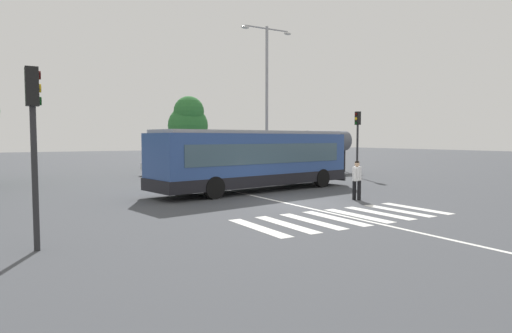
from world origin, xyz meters
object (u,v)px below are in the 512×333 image
object	(u,v)px
parked_car_silver	(164,166)
parked_car_charcoal	(198,164)
bus_stop_shelter	(326,142)
twin_arm_street_lamp	(267,87)
background_tree_right	(188,122)
traffic_light_far_corner	(358,133)
pedestrian_crossing_street	(357,178)
parked_car_teal	(232,163)
traffic_light_near_corner	(33,128)
city_transit_bus	(255,160)

from	to	relation	value
parked_car_silver	parked_car_charcoal	distance (m)	2.85
bus_stop_shelter	twin_arm_street_lamp	distance (m)	6.78
parked_car_silver	background_tree_right	bearing A→B (deg)	53.15
twin_arm_street_lamp	bus_stop_shelter	bearing A→B (deg)	1.69
traffic_light_far_corner	twin_arm_street_lamp	distance (m)	7.03
parked_car_silver	twin_arm_street_lamp	size ratio (longest dim) A/B	0.44
pedestrian_crossing_street	parked_car_teal	distance (m)	15.57
pedestrian_crossing_street	parked_car_silver	world-z (taller)	pedestrian_crossing_street
pedestrian_crossing_street	traffic_light_far_corner	size ratio (longest dim) A/B	0.38
traffic_light_near_corner	twin_arm_street_lamp	xyz separation A→B (m)	(15.65, 14.54, 3.33)
parked_car_charcoal	parked_car_teal	xyz separation A→B (m)	(2.70, -0.13, 0.00)
city_transit_bus	bus_stop_shelter	size ratio (longest dim) A/B	3.01
traffic_light_near_corner	bus_stop_shelter	size ratio (longest dim) A/B	1.12
pedestrian_crossing_street	parked_car_silver	xyz separation A→B (m)	(-3.50, 14.98, -0.20)
city_transit_bus	traffic_light_far_corner	bearing A→B (deg)	16.55
parked_car_silver	bus_stop_shelter	bearing A→B (deg)	-12.47
bus_stop_shelter	background_tree_right	distance (m)	11.52
parked_car_teal	pedestrian_crossing_street	bearing A→B (deg)	-97.32
city_transit_bus	background_tree_right	bearing A→B (deg)	80.56
parked_car_silver	twin_arm_street_lamp	xyz separation A→B (m)	(6.55, -2.85, 5.49)
traffic_light_near_corner	twin_arm_street_lamp	size ratio (longest dim) A/B	0.42
background_tree_right	parked_car_silver	bearing A→B (deg)	-126.85
parked_car_teal	background_tree_right	size ratio (longest dim) A/B	0.75
city_transit_bus	traffic_light_near_corner	size ratio (longest dim) A/B	2.69
parked_car_charcoal	twin_arm_street_lamp	distance (m)	7.50
parked_car_charcoal	bus_stop_shelter	bearing A→B (deg)	-19.32
parked_car_silver	city_transit_bus	bearing A→B (deg)	-81.60
traffic_light_far_corner	parked_car_charcoal	bearing A→B (deg)	138.81
bus_stop_shelter	twin_arm_street_lamp	world-z (taller)	twin_arm_street_lamp
traffic_light_near_corner	traffic_light_far_corner	world-z (taller)	traffic_light_far_corner
traffic_light_near_corner	background_tree_right	size ratio (longest dim) A/B	0.70
parked_car_silver	traffic_light_far_corner	world-z (taller)	traffic_light_far_corner
pedestrian_crossing_street	traffic_light_near_corner	size ratio (longest dim) A/B	0.40
parked_car_charcoal	pedestrian_crossing_street	bearing A→B (deg)	-87.37
pedestrian_crossing_street	twin_arm_street_lamp	bearing A→B (deg)	75.89
pedestrian_crossing_street	bus_stop_shelter	xyz separation A→B (m)	(8.63, 12.30, 1.45)
pedestrian_crossing_street	background_tree_right	distance (m)	20.49
parked_car_silver	parked_car_teal	distance (m)	5.50
parked_car_silver	background_tree_right	size ratio (longest dim) A/B	0.74
parked_car_silver	traffic_light_near_corner	world-z (taller)	traffic_light_near_corner
city_transit_bus	twin_arm_street_lamp	bearing A→B (deg)	53.78
traffic_light_near_corner	traffic_light_far_corner	bearing A→B (deg)	27.23
traffic_light_far_corner	background_tree_right	world-z (taller)	background_tree_right
parked_car_teal	traffic_light_near_corner	world-z (taller)	traffic_light_near_corner
parked_car_silver	traffic_light_far_corner	xyz separation A→B (m)	(11.32, -6.87, 2.26)
city_transit_bus	parked_car_charcoal	distance (m)	10.52
city_transit_bus	background_tree_right	distance (m)	15.49
city_transit_bus	traffic_light_far_corner	size ratio (longest dim) A/B	2.59
traffic_light_near_corner	bus_stop_shelter	bearing A→B (deg)	34.71
traffic_light_far_corner	parked_car_teal	bearing A→B (deg)	128.48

